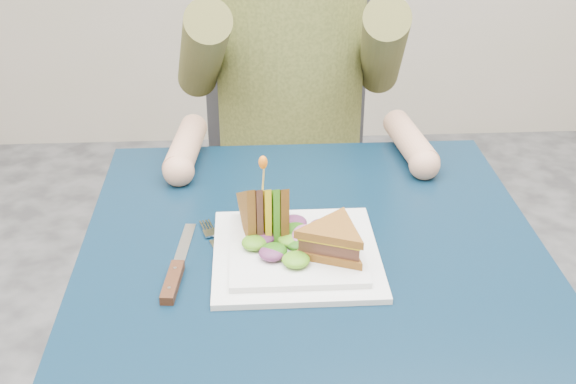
{
  "coord_description": "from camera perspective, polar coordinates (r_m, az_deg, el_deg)",
  "views": [
    {
      "loc": [
        -0.1,
        -0.99,
        1.37
      ],
      "look_at": [
        -0.04,
        0.01,
        0.82
      ],
      "focal_mm": 45.0,
      "sensor_mm": 36.0,
      "label": 1
    }
  ],
  "objects": [
    {
      "name": "toothpick_frill",
      "position": [
        1.11,
        -1.99,
        2.35
      ],
      "size": [
        0.01,
        0.01,
        0.02
      ],
      "primitive_type": "ellipsoid",
      "color": "orange",
      "rests_on": "sandwich_upright"
    },
    {
      "name": "sandwich_upright",
      "position": [
        1.15,
        -1.91,
        -1.74
      ],
      "size": [
        0.09,
        0.15,
        0.15
      ],
      "color": "brown",
      "rests_on": "plate"
    },
    {
      "name": "table",
      "position": [
        1.23,
        1.87,
        -7.07
      ],
      "size": [
        0.75,
        0.75,
        0.73
      ],
      "color": "black",
      "rests_on": "ground"
    },
    {
      "name": "plate",
      "position": [
        1.14,
        0.65,
        -4.77
      ],
      "size": [
        0.26,
        0.26,
        0.02
      ],
      "color": "white",
      "rests_on": "table"
    },
    {
      "name": "chair",
      "position": [
        1.89,
        -0.01,
        2.8
      ],
      "size": [
        0.42,
        0.4,
        0.93
      ],
      "color": "#47474C",
      "rests_on": "ground"
    },
    {
      "name": "knife",
      "position": [
        1.11,
        -8.93,
        -6.48
      ],
      "size": [
        0.04,
        0.22,
        0.02
      ],
      "color": "silver",
      "rests_on": "table"
    },
    {
      "name": "diner",
      "position": [
        1.65,
        0.22,
        12.81
      ],
      "size": [
        0.54,
        0.59,
        0.74
      ],
      "color": "brown",
      "rests_on": "chair"
    },
    {
      "name": "toothpick",
      "position": [
        1.12,
        -1.96,
        1.07
      ],
      "size": [
        0.01,
        0.01,
        0.06
      ],
      "primitive_type": "cylinder",
      "rotation": [
        0.14,
        0.07,
        0.0
      ],
      "color": "tan",
      "rests_on": "sandwich_upright"
    },
    {
      "name": "sandwich_flat",
      "position": [
        1.1,
        3.6,
        -3.83
      ],
      "size": [
        0.16,
        0.16,
        0.05
      ],
      "color": "brown",
      "rests_on": "plate"
    },
    {
      "name": "fork",
      "position": [
        1.16,
        -5.52,
        -4.54
      ],
      "size": [
        0.07,
        0.18,
        0.01
      ],
      "color": "silver",
      "rests_on": "table"
    },
    {
      "name": "onion_ring",
      "position": [
        1.13,
        1.4,
        -3.51
      ],
      "size": [
        0.04,
        0.04,
        0.02
      ],
      "primitive_type": "torus",
      "rotation": [
        0.44,
        0.0,
        0.0
      ],
      "color": "#9E4C7A",
      "rests_on": "plate"
    },
    {
      "name": "lettuce_spill",
      "position": [
        1.14,
        0.87,
        -3.6
      ],
      "size": [
        0.15,
        0.13,
        0.02
      ],
      "primitive_type": null,
      "color": "#337A14",
      "rests_on": "plate"
    }
  ]
}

